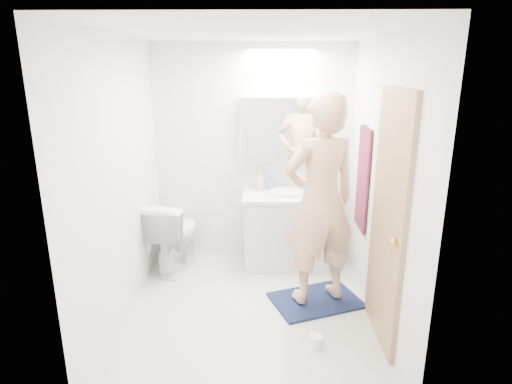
{
  "coord_description": "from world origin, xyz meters",
  "views": [
    {
      "loc": [
        0.11,
        -3.46,
        2.13
      ],
      "look_at": [
        0.05,
        0.25,
        1.05
      ],
      "focal_mm": 29.9,
      "sensor_mm": 36.0,
      "label": 1
    }
  ],
  "objects_px": {
    "vanity_cabinet": "(286,231)",
    "medicine_cabinet": "(280,128)",
    "toilet": "(174,234)",
    "toothbrush_cup": "(307,186)",
    "soap_bottle_a": "(260,181)",
    "toilet_paper_roll": "(316,342)",
    "person": "(320,201)",
    "soap_bottle_b": "(271,183)"
  },
  "relations": [
    {
      "from": "vanity_cabinet",
      "to": "medicine_cabinet",
      "type": "bearing_deg",
      "value": 108.56
    },
    {
      "from": "toilet",
      "to": "toothbrush_cup",
      "type": "relative_size",
      "value": 8.53
    },
    {
      "from": "medicine_cabinet",
      "to": "soap_bottle_a",
      "type": "height_order",
      "value": "medicine_cabinet"
    },
    {
      "from": "medicine_cabinet",
      "to": "vanity_cabinet",
      "type": "bearing_deg",
      "value": -71.44
    },
    {
      "from": "toothbrush_cup",
      "to": "toilet_paper_roll",
      "type": "height_order",
      "value": "toothbrush_cup"
    },
    {
      "from": "person",
      "to": "toothbrush_cup",
      "type": "xyz_separation_m",
      "value": [
        -0.02,
        0.98,
        -0.14
      ]
    },
    {
      "from": "medicine_cabinet",
      "to": "person",
      "type": "distance_m",
      "value": 1.19
    },
    {
      "from": "soap_bottle_a",
      "to": "soap_bottle_b",
      "type": "bearing_deg",
      "value": 14.35
    },
    {
      "from": "toothbrush_cup",
      "to": "toilet_paper_roll",
      "type": "relative_size",
      "value": 0.84
    },
    {
      "from": "toilet",
      "to": "person",
      "type": "distance_m",
      "value": 1.74
    },
    {
      "from": "soap_bottle_a",
      "to": "medicine_cabinet",
      "type": "bearing_deg",
      "value": 15.44
    },
    {
      "from": "soap_bottle_a",
      "to": "soap_bottle_b",
      "type": "relative_size",
      "value": 1.4
    },
    {
      "from": "medicine_cabinet",
      "to": "toothbrush_cup",
      "type": "relative_size",
      "value": 9.55
    },
    {
      "from": "vanity_cabinet",
      "to": "soap_bottle_b",
      "type": "xyz_separation_m",
      "value": [
        -0.17,
        0.18,
        0.51
      ]
    },
    {
      "from": "vanity_cabinet",
      "to": "soap_bottle_b",
      "type": "relative_size",
      "value": 5.81
    },
    {
      "from": "vanity_cabinet",
      "to": "person",
      "type": "bearing_deg",
      "value": -73.11
    },
    {
      "from": "toilet_paper_roll",
      "to": "soap_bottle_b",
      "type": "bearing_deg",
      "value": 101.2
    },
    {
      "from": "person",
      "to": "soap_bottle_a",
      "type": "height_order",
      "value": "person"
    },
    {
      "from": "medicine_cabinet",
      "to": "soap_bottle_b",
      "type": "height_order",
      "value": "medicine_cabinet"
    },
    {
      "from": "medicine_cabinet",
      "to": "toilet_paper_roll",
      "type": "height_order",
      "value": "medicine_cabinet"
    },
    {
      "from": "vanity_cabinet",
      "to": "toilet",
      "type": "xyz_separation_m",
      "value": [
        -1.22,
        -0.11,
        0.0
      ]
    },
    {
      "from": "toilet",
      "to": "vanity_cabinet",
      "type": "bearing_deg",
      "value": -162.78
    },
    {
      "from": "soap_bottle_b",
      "to": "toilet_paper_roll",
      "type": "bearing_deg",
      "value": -78.8
    },
    {
      "from": "toilet",
      "to": "soap_bottle_b",
      "type": "bearing_deg",
      "value": -152.48
    },
    {
      "from": "medicine_cabinet",
      "to": "toilet",
      "type": "bearing_deg",
      "value": -164.24
    },
    {
      "from": "soap_bottle_b",
      "to": "person",
      "type": "bearing_deg",
      "value": -67.24
    },
    {
      "from": "toilet_paper_roll",
      "to": "toothbrush_cup",
      "type": "bearing_deg",
      "value": 87.81
    },
    {
      "from": "soap_bottle_b",
      "to": "toothbrush_cup",
      "type": "xyz_separation_m",
      "value": [
        0.4,
        -0.02,
        -0.03
      ]
    },
    {
      "from": "person",
      "to": "toothbrush_cup",
      "type": "bearing_deg",
      "value": -109.88
    },
    {
      "from": "vanity_cabinet",
      "to": "toilet_paper_roll",
      "type": "height_order",
      "value": "vanity_cabinet"
    },
    {
      "from": "soap_bottle_a",
      "to": "toilet_paper_roll",
      "type": "distance_m",
      "value": 1.93
    },
    {
      "from": "person",
      "to": "vanity_cabinet",
      "type": "bearing_deg",
      "value": -94.2
    },
    {
      "from": "person",
      "to": "soap_bottle_a",
      "type": "distance_m",
      "value": 1.11
    },
    {
      "from": "vanity_cabinet",
      "to": "person",
      "type": "relative_size",
      "value": 0.47
    },
    {
      "from": "vanity_cabinet",
      "to": "toilet_paper_roll",
      "type": "relative_size",
      "value": 8.18
    },
    {
      "from": "medicine_cabinet",
      "to": "person",
      "type": "height_order",
      "value": "person"
    },
    {
      "from": "vanity_cabinet",
      "to": "toothbrush_cup",
      "type": "bearing_deg",
      "value": 35.04
    },
    {
      "from": "toilet",
      "to": "person",
      "type": "bearing_deg",
      "value": 166.26
    },
    {
      "from": "soap_bottle_b",
      "to": "toothbrush_cup",
      "type": "height_order",
      "value": "soap_bottle_b"
    },
    {
      "from": "toothbrush_cup",
      "to": "medicine_cabinet",
      "type": "bearing_deg",
      "value": 170.5
    },
    {
      "from": "toilet_paper_roll",
      "to": "vanity_cabinet",
      "type": "bearing_deg",
      "value": 96.2
    },
    {
      "from": "medicine_cabinet",
      "to": "toilet",
      "type": "distance_m",
      "value": 1.63
    }
  ]
}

